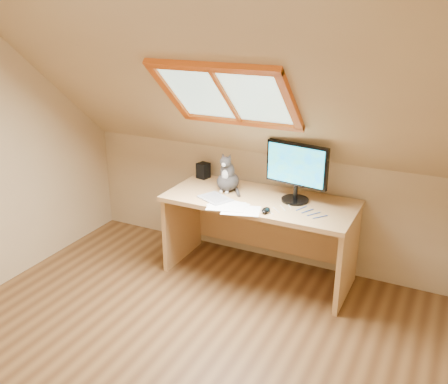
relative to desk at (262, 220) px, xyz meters
The scene contains 10 objects.
ground 1.54m from the desk, 95.68° to the right, with size 3.50×3.50×0.00m, color brown.
room_shell 1.81m from the desk, 95.34° to the right, with size 3.52×3.52×2.41m.
desk is the anchor object (origin of this frame).
monitor 0.57m from the desk, ahead, with size 0.53×0.22×0.49m.
cat 0.48m from the desk, behind, with size 0.20×0.24×0.35m.
desk_speaker 0.75m from the desk, 164.84° to the left, with size 0.10×0.10×0.14m, color black.
graphics_tablet 0.47m from the desk, 143.79° to the right, with size 0.27×0.19×0.01m, color #B2B2B7.
mouse 0.42m from the desk, 64.62° to the right, with size 0.06×0.11×0.03m, color black.
papers 0.41m from the desk, 106.62° to the right, with size 0.35×0.30×0.01m.
cables 0.47m from the desk, 26.84° to the right, with size 0.51×0.26×0.01m.
Camera 1 is at (1.58, -2.19, 2.26)m, focal length 40.00 mm.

